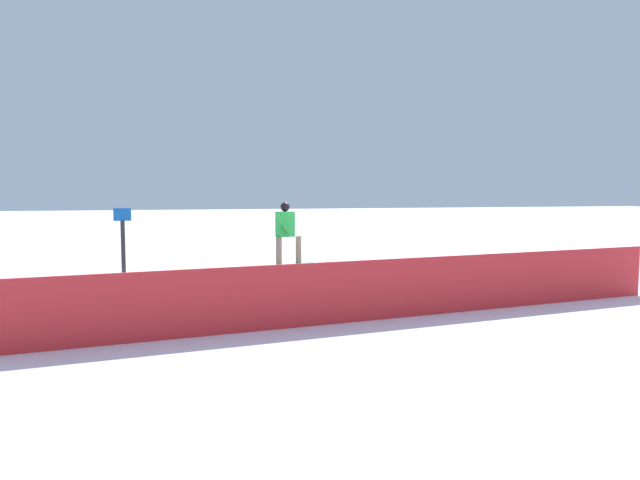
% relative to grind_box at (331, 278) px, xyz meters
% --- Properties ---
extents(ground_plane, '(120.00, 120.00, 0.00)m').
position_rel_grind_box_xyz_m(ground_plane, '(0.00, 0.00, -0.30)').
color(ground_plane, white).
extents(grind_box, '(7.57, 1.83, 0.67)m').
position_rel_grind_box_xyz_m(grind_box, '(0.00, 0.00, 0.00)').
color(grind_box, white).
rests_on(grind_box, ground_plane).
extents(snowboarder, '(1.55, 0.92, 1.51)m').
position_rel_grind_box_xyz_m(snowboarder, '(1.15, 0.21, 1.19)').
color(snowboarder, '#389758').
rests_on(snowboarder, grind_box).
extents(safety_fence, '(13.69, 2.30, 1.15)m').
position_rel_grind_box_xyz_m(safety_fence, '(0.00, 3.45, 0.27)').
color(safety_fence, red).
rests_on(safety_fence, ground_plane).
extents(trail_marker, '(0.40, 0.10, 2.04)m').
position_rel_grind_box_xyz_m(trail_marker, '(4.90, -0.65, 0.79)').
color(trail_marker, '#262628').
rests_on(trail_marker, ground_plane).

